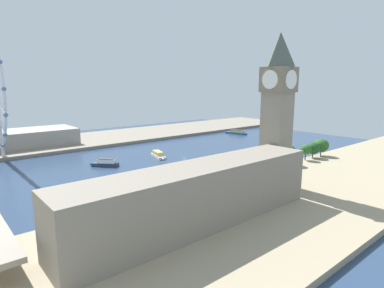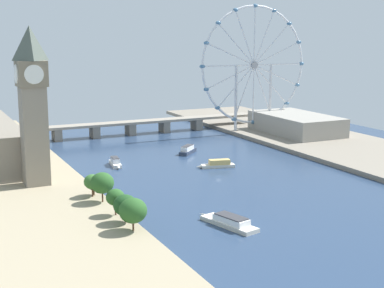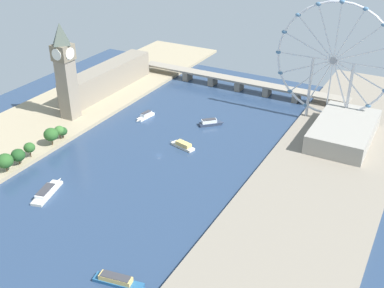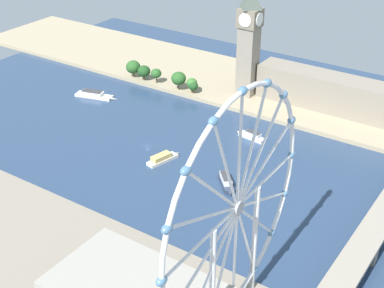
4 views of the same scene
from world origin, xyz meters
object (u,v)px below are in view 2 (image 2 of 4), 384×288
object	(u,v)px
ferris_wheel	(254,66)
tour_boat_4	(115,163)
clock_tower	(33,103)
tour_boat_1	(188,150)
tour_boat_3	(229,222)
riverside_hall	(296,124)
tour_boat_2	(218,164)
river_bridge	(130,125)

from	to	relation	value
ferris_wheel	tour_boat_4	xyz separation A→B (m)	(-145.55, -69.84, -54.41)
clock_tower	tour_boat_1	size ratio (longest dim) A/B	4.35
tour_boat_3	riverside_hall	bearing A→B (deg)	-57.27
tour_boat_2	tour_boat_1	bearing A→B (deg)	-77.05
tour_boat_3	tour_boat_4	world-z (taller)	tour_boat_4
clock_tower	tour_boat_3	bearing A→B (deg)	-56.60
tour_boat_2	tour_boat_4	distance (m)	65.86
riverside_hall	river_bridge	world-z (taller)	riverside_hall
tour_boat_1	tour_boat_4	bearing A→B (deg)	150.93
tour_boat_1	tour_boat_2	size ratio (longest dim) A/B	0.78
tour_boat_2	riverside_hall	bearing A→B (deg)	-132.92
river_bridge	ferris_wheel	bearing A→B (deg)	-19.13
tour_boat_2	tour_boat_3	xyz separation A→B (m)	(-48.68, -102.11, -0.05)
riverside_hall	tour_boat_1	world-z (taller)	riverside_hall
clock_tower	ferris_wheel	bearing A→B (deg)	27.56
riverside_hall	tour_boat_4	size ratio (longest dim) A/B	3.51
clock_tower	riverside_hall	xyz separation A→B (m)	(224.63, 74.82, -36.84)
river_bridge	tour_boat_4	world-z (taller)	river_bridge
riverside_hall	tour_boat_2	distance (m)	132.15
riverside_hall	tour_boat_2	size ratio (longest dim) A/B	3.16
clock_tower	riverside_hall	bearing A→B (deg)	18.42
clock_tower	tour_boat_3	world-z (taller)	clock_tower
tour_boat_4	tour_boat_2	bearing A→B (deg)	68.50
clock_tower	ferris_wheel	xyz separation A→B (m)	(201.88, 105.37, 9.27)
riverside_hall	tour_boat_3	xyz separation A→B (m)	(-159.52, -173.57, -8.45)
ferris_wheel	river_bridge	world-z (taller)	ferris_wheel
tour_boat_3	tour_boat_1	bearing A→B (deg)	-33.12
river_bridge	tour_boat_3	size ratio (longest dim) A/B	6.43
tour_boat_1	tour_boat_2	xyz separation A→B (m)	(-1.09, -47.21, -0.38)
riverside_hall	tour_boat_4	distance (m)	173.03
tour_boat_2	tour_boat_3	world-z (taller)	tour_boat_3
tour_boat_1	tour_boat_2	distance (m)	47.23
tour_boat_3	tour_boat_4	xyz separation A→B (m)	(-8.79, 134.28, 0.15)
clock_tower	tour_boat_1	world-z (taller)	clock_tower
tour_boat_1	tour_boat_4	size ratio (longest dim) A/B	0.86
clock_tower	river_bridge	distance (m)	178.05
tour_boat_4	river_bridge	bearing A→B (deg)	163.28
river_bridge	tour_boat_2	world-z (taller)	river_bridge
ferris_wheel	tour_boat_1	bearing A→B (deg)	-147.79
ferris_wheel	tour_boat_2	world-z (taller)	ferris_wheel
riverside_hall	tour_boat_4	bearing A→B (deg)	-166.86
tour_boat_1	tour_boat_3	bearing A→B (deg)	-151.91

